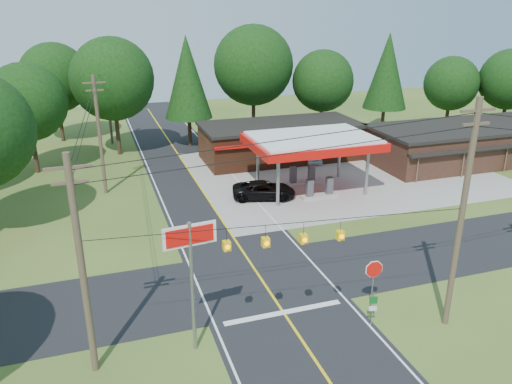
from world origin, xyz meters
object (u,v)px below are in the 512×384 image
object	(u,v)px
gas_canopy	(312,143)
sedan_car	(310,155)
octagonal_stop_sign	(374,273)
suv_car	(264,190)
big_stop_sign	(191,258)

from	to	relation	value
gas_canopy	sedan_car	xyz separation A→B (m)	(3.53, 8.00, -3.57)
octagonal_stop_sign	suv_car	bearing A→B (deg)	90.00
gas_canopy	big_stop_sign	size ratio (longest dim) A/B	1.63
gas_canopy	suv_car	bearing A→B (deg)	-173.11
gas_canopy	octagonal_stop_sign	distance (m)	18.45
gas_canopy	suv_car	distance (m)	5.75
gas_canopy	big_stop_sign	distance (m)	22.82
suv_car	gas_canopy	bearing A→B (deg)	-67.20
suv_car	big_stop_sign	xyz separation A→B (m)	(-9.50, -17.47, 4.07)
gas_canopy	big_stop_sign	bearing A→B (deg)	-127.86
suv_car	octagonal_stop_sign	size ratio (longest dim) A/B	1.78
suv_car	octagonal_stop_sign	distance (m)	17.30
gas_canopy	octagonal_stop_sign	world-z (taller)	gas_canopy
gas_canopy	sedan_car	world-z (taller)	gas_canopy
sedan_car	big_stop_sign	bearing A→B (deg)	-118.86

